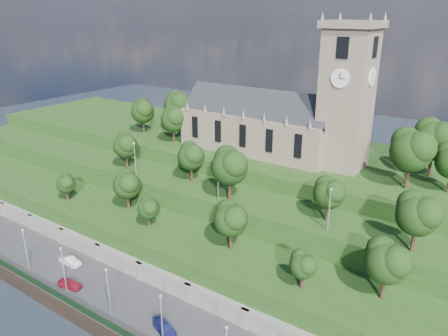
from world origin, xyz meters
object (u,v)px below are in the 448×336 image
Objects in this scene: church at (280,118)px; car_middle at (70,261)px; car_right at (165,328)px; car_left at (70,284)px.

church is 8.97× the size of car_middle.
car_right is (5.81, -41.65, -19.86)m from church.
car_left is 0.94× the size of car_middle.
car_left is at bearing -128.36° from car_middle.
church is at bearing 28.51° from car_right.
car_middle is (-5.50, 4.12, 0.02)m from car_left.
car_left reaches higher than car_right.
church reaches higher than car_middle.
car_middle reaches higher than car_right.
church reaches higher than car_left.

